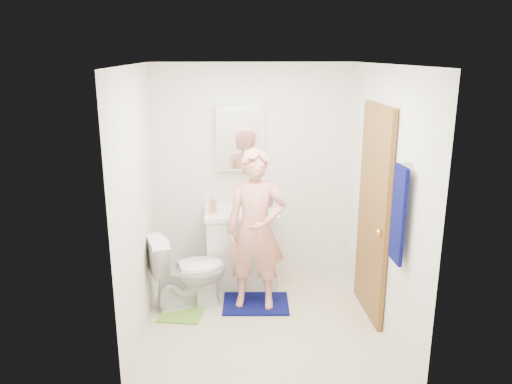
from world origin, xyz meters
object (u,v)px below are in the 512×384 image
towel (398,215)px  soap_dispenser (213,205)px  vanity_cabinet (241,248)px  toothbrush_cup (268,202)px  toilet (188,271)px  medicine_cabinet (239,138)px  man (256,230)px

towel → soap_dispenser: 2.08m
vanity_cabinet → toothbrush_cup: toothbrush_cup is taller
towel → toilet: bearing=150.9°
soap_dispenser → toothbrush_cup: 0.62m
medicine_cabinet → man: 1.12m
toilet → medicine_cabinet: bearing=-53.9°
vanity_cabinet → toilet: vanity_cabinet is taller
vanity_cabinet → medicine_cabinet: bearing=90.0°
vanity_cabinet → toilet: 0.76m
toothbrush_cup → towel: bearing=-60.9°
vanity_cabinet → toilet: (-0.56, -0.51, -0.01)m
medicine_cabinet → toilet: 1.53m
toilet → soap_dispenser: (0.26, 0.45, 0.55)m
soap_dispenser → man: bearing=-51.2°
towel → man: towel is taller
towel → toilet: size_ratio=1.04×
soap_dispenser → medicine_cabinet: bearing=43.9°
vanity_cabinet → towel: towel is taller
towel → vanity_cabinet: bearing=128.5°
toilet → toothbrush_cup: size_ratio=5.74×
towel → soap_dispenser: (-1.48, 1.42, -0.32)m
medicine_cabinet → toothbrush_cup: size_ratio=5.20×
vanity_cabinet → toothbrush_cup: (0.30, 0.10, 0.50)m
toilet → toothbrush_cup: toothbrush_cup is taller
medicine_cabinet → man: (0.11, -0.80, -0.78)m
vanity_cabinet → medicine_cabinet: medicine_cabinet is taller
towel → toothbrush_cup: towel is taller
towel → man: size_ratio=0.50×
medicine_cabinet → toothbrush_cup: 0.77m
toilet → man: size_ratio=0.48×
vanity_cabinet → soap_dispenser: (-0.30, -0.06, 0.53)m
soap_dispenser → man: man is taller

